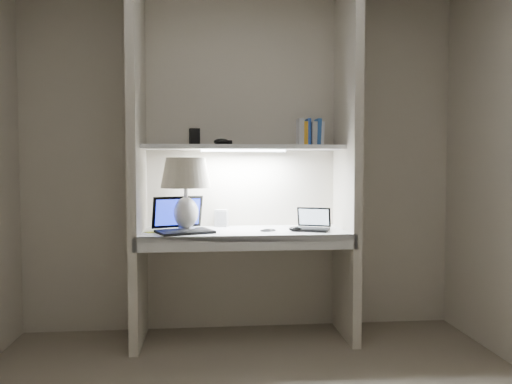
{
  "coord_description": "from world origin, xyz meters",
  "views": [
    {
      "loc": [
        -0.25,
        -2.22,
        1.22
      ],
      "look_at": [
        0.06,
        1.05,
        1.05
      ],
      "focal_mm": 35.0,
      "sensor_mm": 36.0,
      "label": 1
    }
  ],
  "objects": [
    {
      "name": "strip_light",
      "position": [
        0.0,
        1.32,
        1.33
      ],
      "size": [
        0.6,
        0.04,
        0.02
      ],
      "primitive_type": "cube",
      "color": "white",
      "rests_on": "shelf"
    },
    {
      "name": "alcove_panel_right",
      "position": [
        0.73,
        1.23,
        1.25
      ],
      "size": [
        0.06,
        0.55,
        2.5
      ],
      "primitive_type": "cube",
      "color": "beige",
      "rests_on": "floor"
    },
    {
      "name": "back_wall",
      "position": [
        0.0,
        1.5,
        1.25
      ],
      "size": [
        3.2,
        0.01,
        2.5
      ],
      "primitive_type": "cube",
      "color": "beige",
      "rests_on": "floor"
    },
    {
      "name": "laptop_netbook",
      "position": [
        0.47,
        1.18,
        0.81
      ],
      "size": [
        0.3,
        0.28,
        0.16
      ],
      "rotation": [
        0.0,
        0.0,
        -0.4
      ],
      "color": "black",
      "rests_on": "desk"
    },
    {
      "name": "desk_apron",
      "position": [
        0.0,
        0.96,
        0.72
      ],
      "size": [
        1.46,
        0.03,
        0.1
      ],
      "primitive_type": "cube",
      "color": "silver",
      "rests_on": "desk"
    },
    {
      "name": "cable_coil",
      "position": [
        0.17,
        1.17,
        0.78
      ],
      "size": [
        0.1,
        0.1,
        0.01
      ],
      "primitive_type": "torus",
      "rotation": [
        0.0,
        0.0,
        -0.03
      ],
      "color": "black",
      "rests_on": "desk"
    },
    {
      "name": "table_lamp",
      "position": [
        -0.4,
        1.23,
        1.11
      ],
      "size": [
        0.34,
        0.34,
        0.5
      ],
      "color": "white",
      "rests_on": "desk"
    },
    {
      "name": "shelf_gadget",
      "position": [
        -0.16,
        1.35,
        1.39
      ],
      "size": [
        0.12,
        0.1,
        0.05
      ],
      "primitive_type": "ellipsoid",
      "rotation": [
        0.0,
        0.0,
        -0.18
      ],
      "color": "black",
      "rests_on": "shelf"
    },
    {
      "name": "shelf_box",
      "position": [
        -0.35,
        1.38,
        1.43
      ],
      "size": [
        0.08,
        0.06,
        0.12
      ],
      "primitive_type": "cube",
      "rotation": [
        0.0,
        0.0,
        0.21
      ],
      "color": "black",
      "rests_on": "shelf"
    },
    {
      "name": "sticky_note",
      "position": [
        -0.64,
        1.17,
        0.77
      ],
      "size": [
        0.09,
        0.09,
        0.0
      ],
      "primitive_type": "cube",
      "rotation": [
        0.0,
        0.0,
        0.56
      ],
      "color": "#D5E530",
      "rests_on": "desk"
    },
    {
      "name": "speaker",
      "position": [
        -0.15,
        1.45,
        0.83
      ],
      "size": [
        0.1,
        0.09,
        0.13
      ],
      "primitive_type": "cube",
      "rotation": [
        0.0,
        0.0,
        -0.3
      ],
      "color": "silver",
      "rests_on": "desk"
    },
    {
      "name": "laptop_main",
      "position": [
        -0.43,
        1.17,
        0.82
      ],
      "size": [
        0.44,
        0.41,
        0.24
      ],
      "rotation": [
        0.0,
        0.0,
        0.37
      ],
      "color": "black",
      "rests_on": "desk"
    },
    {
      "name": "alcove_panel_left",
      "position": [
        -0.73,
        1.23,
        1.25
      ],
      "size": [
        0.06,
        0.55,
        2.5
      ],
      "primitive_type": "cube",
      "color": "beige",
      "rests_on": "floor"
    },
    {
      "name": "desk",
      "position": [
        0.0,
        1.23,
        0.75
      ],
      "size": [
        1.4,
        0.55,
        0.04
      ],
      "primitive_type": "cube",
      "color": "white",
      "rests_on": "alcove_panel_left"
    },
    {
      "name": "shelf",
      "position": [
        0.0,
        1.32,
        1.35
      ],
      "size": [
        1.4,
        0.36,
        0.03
      ],
      "primitive_type": "cube",
      "color": "silver",
      "rests_on": "back_wall"
    },
    {
      "name": "mouse",
      "position": [
        0.34,
        1.12,
        0.79
      ],
      "size": [
        0.11,
        0.09,
        0.03
      ],
      "primitive_type": "ellipsoid",
      "rotation": [
        0.0,
        0.0,
        -0.35
      ],
      "color": "black",
      "rests_on": "desk"
    },
    {
      "name": "book_row",
      "position": [
        0.5,
        1.43,
        1.46
      ],
      "size": [
        0.19,
        0.13,
        0.2
      ],
      "color": "silver",
      "rests_on": "shelf"
    }
  ]
}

